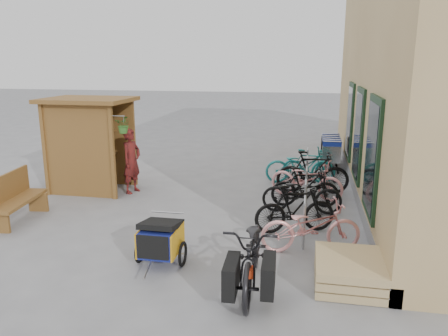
% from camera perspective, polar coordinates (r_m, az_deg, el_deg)
% --- Properties ---
extents(ground, '(80.00, 80.00, 0.00)m').
position_cam_1_polar(ground, '(8.68, -5.22, -8.61)').
color(ground, gray).
extents(kiosk, '(2.49, 1.65, 2.40)m').
position_cam_1_polar(kiosk, '(11.73, -17.51, 4.59)').
color(kiosk, brown).
rests_on(kiosk, ground).
extents(bike_rack, '(0.05, 5.35, 0.86)m').
position_cam_1_polar(bike_rack, '(10.47, 10.69, -1.87)').
color(bike_rack, '#A5A8AD').
rests_on(bike_rack, ground).
extents(pallet_stack, '(1.00, 1.20, 0.40)m').
position_cam_1_polar(pallet_stack, '(7.04, 15.99, -12.82)').
color(pallet_stack, tan).
rests_on(pallet_stack, ground).
extents(bench, '(0.69, 1.68, 1.03)m').
position_cam_1_polar(bench, '(10.15, -25.68, -3.46)').
color(bench, brown).
rests_on(bench, ground).
extents(shopping_carts, '(0.57, 2.26, 1.02)m').
position_cam_1_polar(shopping_carts, '(14.40, 13.71, 2.58)').
color(shopping_carts, silver).
rests_on(shopping_carts, ground).
extents(child_trailer, '(0.80, 1.35, 0.80)m').
position_cam_1_polar(child_trailer, '(7.40, -8.28, -9.10)').
color(child_trailer, navy).
rests_on(child_trailer, ground).
extents(cargo_bike, '(0.82, 2.12, 1.10)m').
position_cam_1_polar(cargo_bike, '(6.54, 3.81, -11.20)').
color(cargo_bike, black).
rests_on(cargo_bike, ground).
extents(person_kiosk, '(0.54, 0.69, 1.66)m').
position_cam_1_polar(person_kiosk, '(11.34, -11.98, 0.90)').
color(person_kiosk, maroon).
rests_on(person_kiosk, ground).
extents(bike_0, '(1.88, 1.04, 0.93)m').
position_cam_1_polar(bike_0, '(7.90, 11.27, -7.52)').
color(bike_0, pink).
rests_on(bike_0, ground).
extents(bike_1, '(1.68, 0.98, 0.97)m').
position_cam_1_polar(bike_1, '(8.69, 9.26, -5.29)').
color(bike_1, black).
rests_on(bike_1, ground).
extents(bike_2, '(1.77, 0.67, 0.92)m').
position_cam_1_polar(bike_2, '(9.82, 10.14, -3.24)').
color(bike_2, black).
rests_on(bike_2, ground).
extents(bike_3, '(1.60, 0.59, 0.94)m').
position_cam_1_polar(bike_3, '(10.23, 10.54, -2.51)').
color(bike_3, black).
rests_on(bike_3, ground).
extents(bike_4, '(1.94, 1.17, 0.96)m').
position_cam_1_polar(bike_4, '(10.90, 10.74, -1.43)').
color(bike_4, pink).
rests_on(bike_4, ground).
extents(bike_5, '(1.87, 0.67, 1.10)m').
position_cam_1_polar(bike_5, '(11.30, 11.51, -0.56)').
color(bike_5, black).
rests_on(bike_5, ground).
extents(bike_6, '(1.97, 0.94, 1.00)m').
position_cam_1_polar(bike_6, '(12.21, 9.90, 0.33)').
color(bike_6, '#1D7677').
rests_on(bike_6, ground).
extents(bike_7, '(1.52, 0.56, 0.89)m').
position_cam_1_polar(bike_7, '(12.51, 11.02, 0.37)').
color(bike_7, '#1D7677').
rests_on(bike_7, ground).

